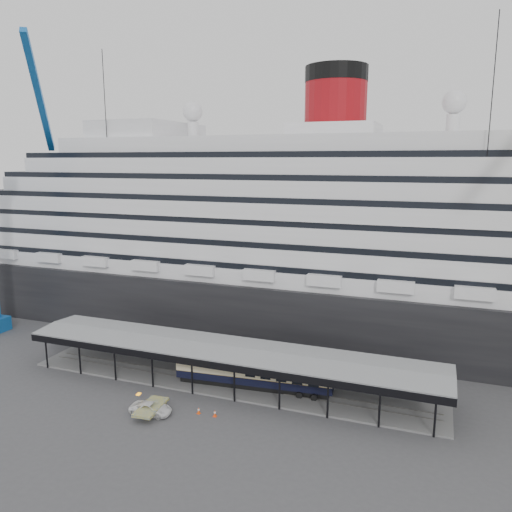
# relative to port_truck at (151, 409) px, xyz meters

# --- Properties ---
(ground) EXTENTS (200.00, 200.00, 0.00)m
(ground) POSITION_rel_port_truck_xyz_m (5.04, 5.35, -0.68)
(ground) COLOR #3E3E41
(ground) RESTS_ON ground
(cruise_ship) EXTENTS (130.00, 30.00, 43.90)m
(cruise_ship) POSITION_rel_port_truck_xyz_m (5.09, 37.35, 17.67)
(cruise_ship) COLOR black
(cruise_ship) RESTS_ON ground
(platform_canopy) EXTENTS (56.00, 9.18, 5.30)m
(platform_canopy) POSITION_rel_port_truck_xyz_m (5.04, 10.35, 1.68)
(platform_canopy) COLOR slate
(platform_canopy) RESTS_ON ground
(port_truck) EXTENTS (5.09, 2.68, 1.37)m
(port_truck) POSITION_rel_port_truck_xyz_m (0.00, 0.00, 0.00)
(port_truck) COLOR white
(port_truck) RESTS_ON ground
(pullman_carriage) EXTENTS (20.70, 4.40, 20.17)m
(pullman_carriage) POSITION_rel_port_truck_xyz_m (8.92, 10.35, 1.79)
(pullman_carriage) COLOR black
(pullman_carriage) RESTS_ON ground
(traffic_cone_left) EXTENTS (0.45, 0.45, 0.75)m
(traffic_cone_left) POSITION_rel_port_truck_xyz_m (-0.89, 2.06, -0.31)
(traffic_cone_left) COLOR #E2560C
(traffic_cone_left) RESTS_ON ground
(traffic_cone_mid) EXTENTS (0.51, 0.51, 0.80)m
(traffic_cone_mid) POSITION_rel_port_truck_xyz_m (5.17, 2.01, -0.29)
(traffic_cone_mid) COLOR #EE4A0D
(traffic_cone_mid) RESTS_ON ground
(traffic_cone_right) EXTENTS (0.46, 0.46, 0.81)m
(traffic_cone_right) POSITION_rel_port_truck_xyz_m (7.23, 2.06, -0.28)
(traffic_cone_right) COLOR #F5430D
(traffic_cone_right) RESTS_ON ground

